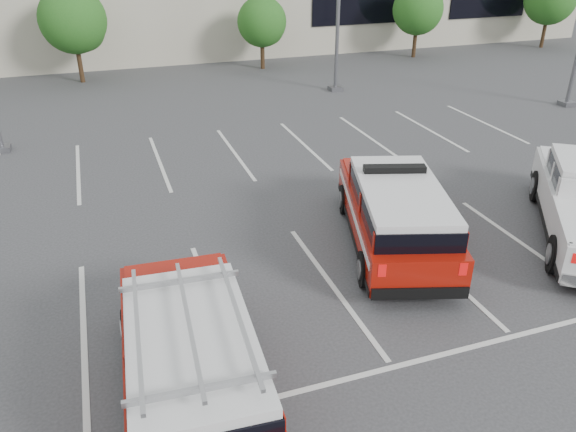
% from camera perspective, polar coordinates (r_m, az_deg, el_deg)
% --- Properties ---
extents(ground, '(120.00, 120.00, 0.00)m').
position_cam_1_polar(ground, '(12.94, 4.50, -7.05)').
color(ground, '#363638').
rests_on(ground, ground).
extents(stall_markings, '(23.00, 15.00, 0.01)m').
position_cam_1_polar(stall_markings, '(16.59, -1.61, 1.22)').
color(stall_markings, silver).
rests_on(stall_markings, ground).
extents(tree_mid_left, '(3.37, 3.37, 4.85)m').
position_cam_1_polar(tree_mid_left, '(32.08, -20.83, 17.93)').
color(tree_mid_left, '#3F2B19').
rests_on(tree_mid_left, ground).
extents(tree_mid_right, '(2.77, 2.77, 3.99)m').
position_cam_1_polar(tree_mid_right, '(33.54, -2.54, 18.95)').
color(tree_mid_right, '#3F2B19').
rests_on(tree_mid_right, ground).
extents(tree_right, '(3.07, 3.07, 4.42)m').
position_cam_1_polar(tree_right, '(37.59, 13.13, 19.62)').
color(tree_right, '#3F2B19').
rests_on(tree_right, ground).
extents(tree_far_right, '(3.37, 3.37, 4.85)m').
position_cam_1_polar(tree_far_right, '(43.60, 25.14, 19.22)').
color(tree_far_right, '#3F2B19').
rests_on(tree_far_right, ground).
extents(fire_chief_suv, '(3.70, 6.11, 2.02)m').
position_cam_1_polar(fire_chief_suv, '(14.27, 10.78, -0.15)').
color(fire_chief_suv, '#961107').
rests_on(fire_chief_suv, ground).
extents(ladder_suv, '(2.41, 5.48, 2.11)m').
position_cam_1_polar(ladder_suv, '(9.65, -9.74, -14.95)').
color(ladder_suv, '#961107').
rests_on(ladder_suv, ground).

